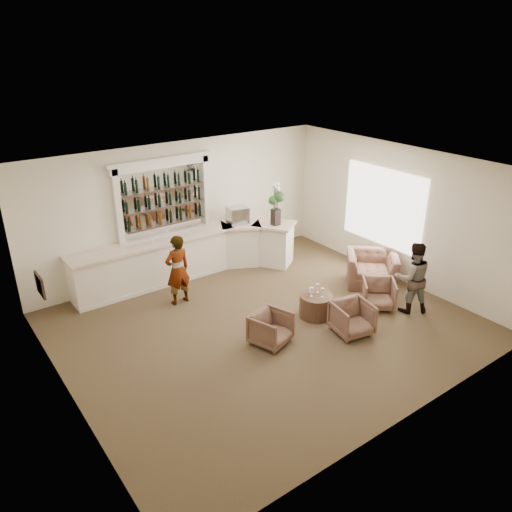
{
  "coord_description": "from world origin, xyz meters",
  "views": [
    {
      "loc": [
        -5.45,
        -7.12,
        5.54
      ],
      "look_at": [
        0.39,
        0.9,
        1.17
      ],
      "focal_mm": 35.0,
      "sensor_mm": 36.0,
      "label": 1
    }
  ],
  "objects": [
    {
      "name": "wine_glass_tbl_c",
      "position": [
        1.15,
        -0.43,
        0.6
      ],
      "size": [
        0.07,
        0.07,
        0.21
      ],
      "primitive_type": null,
      "color": "white",
      "rests_on": "cocktail_table"
    },
    {
      "name": "espresso_machine",
      "position": [
        1.28,
        2.93,
        1.36
      ],
      "size": [
        0.56,
        0.5,
        0.44
      ],
      "primitive_type": "cube",
      "rotation": [
        0.0,
        0.0,
        -0.17
      ],
      "color": "#B6B5BA",
      "rests_on": "bar_counter"
    },
    {
      "name": "wine_glass_tbl_b",
      "position": [
        1.21,
        -0.22,
        0.6
      ],
      "size": [
        0.07,
        0.07,
        0.21
      ],
      "primitive_type": null,
      "color": "white",
      "rests_on": "cocktail_table"
    },
    {
      "name": "flower_vase",
      "position": [
        2.0,
        2.27,
        1.77
      ],
      "size": [
        0.3,
        0.3,
        1.12
      ],
      "color": "black",
      "rests_on": "bar_counter"
    },
    {
      "name": "armchair_left",
      "position": [
        -0.31,
        -0.56,
        0.32
      ],
      "size": [
        0.89,
        0.9,
        0.65
      ],
      "primitive_type": "imported",
      "rotation": [
        0.0,
        0.0,
        0.33
      ],
      "color": "brown",
      "rests_on": "ground"
    },
    {
      "name": "armchair_center",
      "position": [
        1.24,
        -1.24,
        0.34
      ],
      "size": [
        0.86,
        0.88,
        0.68
      ],
      "primitive_type": "imported",
      "rotation": [
        0.0,
        0.0,
        -0.21
      ],
      "color": "brown",
      "rests_on": "ground"
    },
    {
      "name": "bar_counter",
      "position": [
        -0.16,
        3.0,
        0.57
      ],
      "size": [
        5.72,
        1.8,
        1.14
      ],
      "color": "white",
      "rests_on": "ground"
    },
    {
      "name": "cocktail_table",
      "position": [
        1.11,
        -0.3,
        0.25
      ],
      "size": [
        0.71,
        0.71,
        0.5
      ],
      "primitive_type": "cylinder",
      "color": "#513523",
      "rests_on": "ground"
    },
    {
      "name": "armchair_far",
      "position": [
        3.25,
        0.06,
        0.39
      ],
      "size": [
        1.58,
        1.58,
        0.77
      ],
      "primitive_type": "imported",
      "rotation": [
        0.0,
        0.0,
        -0.76
      ],
      "color": "brown",
      "rests_on": "ground"
    },
    {
      "name": "armchair_right",
      "position": [
        2.5,
        -0.82,
        0.32
      ],
      "size": [
        0.99,
        0.99,
        0.65
      ],
      "primitive_type": "imported",
      "rotation": [
        0.0,
        0.0,
        -0.71
      ],
      "color": "brown",
      "rests_on": "ground"
    },
    {
      "name": "ground",
      "position": [
        0.0,
        0.0,
        0.0
      ],
      "size": [
        8.0,
        8.0,
        0.0
      ],
      "primitive_type": "plane",
      "color": "brown",
      "rests_on": "ground"
    },
    {
      "name": "room_shell",
      "position": [
        0.16,
        0.71,
        2.34
      ],
      "size": [
        8.04,
        7.02,
        3.32
      ],
      "color": "beige",
      "rests_on": "ground"
    },
    {
      "name": "wine_glass_bar_right",
      "position": [
        -1.04,
        3.08,
        1.25
      ],
      "size": [
        0.07,
        0.07,
        0.21
      ],
      "primitive_type": null,
      "color": "white",
      "rests_on": "bar_counter"
    },
    {
      "name": "wine_glass_bar_left",
      "position": [
        -0.66,
        3.04,
        1.25
      ],
      "size": [
        0.07,
        0.07,
        0.21
      ],
      "primitive_type": null,
      "color": "white",
      "rests_on": "bar_counter"
    },
    {
      "name": "napkin_holder",
      "position": [
        1.09,
        -0.16,
        0.56
      ],
      "size": [
        0.08,
        0.08,
        0.12
      ],
      "primitive_type": "cube",
      "color": "white",
      "rests_on": "cocktail_table"
    },
    {
      "name": "back_bar_alcove",
      "position": [
        -0.5,
        3.41,
        2.03
      ],
      "size": [
        2.64,
        0.25,
        3.0
      ],
      "color": "white",
      "rests_on": "ground"
    },
    {
      "name": "guest",
      "position": [
        2.93,
        -1.34,
        0.81
      ],
      "size": [
        0.98,
        0.92,
        1.61
      ],
      "primitive_type": "imported",
      "rotation": [
        0.0,
        0.0,
        2.62
      ],
      "color": "gray",
      "rests_on": "ground"
    },
    {
      "name": "wine_glass_tbl_a",
      "position": [
        0.99,
        -0.27,
        0.6
      ],
      "size": [
        0.07,
        0.07,
        0.21
      ],
      "primitive_type": null,
      "color": "white",
      "rests_on": "cocktail_table"
    },
    {
      "name": "sommelier",
      "position": [
        -0.99,
        1.96,
        0.81
      ],
      "size": [
        0.62,
        0.43,
        1.63
      ],
      "primitive_type": "imported",
      "rotation": [
        0.0,
        0.0,
        3.2
      ],
      "color": "gray",
      "rests_on": "ground"
    }
  ]
}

